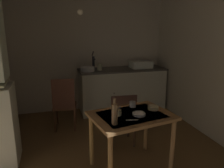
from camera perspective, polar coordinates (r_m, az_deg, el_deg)
The scene contains 19 objects.
ground_plane at distance 3.48m, azimuth -5.49°, elevation -16.73°, with size 4.97×4.97×0.00m, color brown.
wall_back at distance 4.88m, azimuth -9.99°, elevation 7.48°, with size 4.07×0.10×2.44m, color beige.
wall_right at distance 3.93m, azimuth 24.77°, elevation 4.72°, with size 0.10×3.78×2.44m, color beige.
counter_cabinet at distance 4.88m, azimuth 2.59°, elevation -1.41°, with size 1.85×0.64×0.92m.
sink_basin at distance 4.91m, azimuth 7.34°, elevation 5.02°, with size 0.44×0.34×0.15m.
hand_pump at distance 4.64m, azimuth -4.76°, elevation 5.67°, with size 0.05×0.27×0.39m.
mixing_bowl_counter at distance 4.54m, azimuth -6.27°, elevation 3.85°, with size 0.28×0.28×0.09m, color white.
stoneware_crock at distance 4.61m, azimuth -3.21°, elevation 4.41°, with size 0.10×0.10×0.14m, color beige.
dining_table at distance 2.84m, azimuth 4.96°, elevation -9.87°, with size 1.08×0.86×0.74m.
chair_far_side at distance 3.44m, azimuth 2.54°, elevation -8.58°, with size 0.43×0.43×0.84m.
chair_by_counter at distance 4.01m, azimuth -12.07°, elevation -4.87°, with size 0.46×0.46×0.95m.
serving_bowl_wide at distance 2.98m, azimuth 10.49°, elevation -5.98°, with size 0.14×0.14×0.05m, color beige.
soup_bowl_small at distance 2.77m, azimuth 6.90°, elevation -7.63°, with size 0.16×0.16×0.03m, color white.
teacup_mint at distance 2.74m, azimuth 1.61°, elevation -7.36°, with size 0.08×0.08×0.07m, color beige.
mug_dark at distance 3.02m, azimuth 5.26°, elevation -5.19°, with size 0.08×0.08×0.08m, color white.
glass_bottle at distance 2.47m, azimuth 0.67°, elevation -7.58°, with size 0.07×0.07×0.30m.
table_knife at distance 2.97m, azimuth 1.44°, elevation -6.25°, with size 0.17×0.02×0.01m, color silver.
teaspoon_near_bowl at distance 2.63m, azimuth 5.19°, elevation -9.14°, with size 0.15×0.02×0.01m, color beige.
pendant_bulb at distance 3.35m, azimuth -8.13°, elevation 17.74°, with size 0.08×0.08×0.08m, color #F9EFCC.
Camera 1 is at (-0.51, -2.93, 1.79)m, focal length 35.76 mm.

